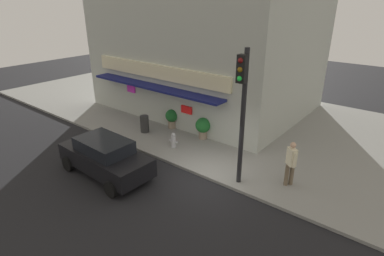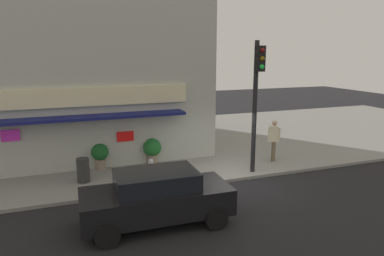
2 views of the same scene
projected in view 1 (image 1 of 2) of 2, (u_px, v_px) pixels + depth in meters
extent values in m
plane|color=black|center=(204.00, 178.00, 12.70)|extent=(59.42, 59.42, 0.00)
cube|color=gray|center=(273.00, 129.00, 17.32)|extent=(39.62, 12.88, 0.12)
cube|color=#ADB2A8|center=(208.00, 39.00, 19.58)|extent=(12.36, 9.10, 8.60)
cube|color=beige|center=(157.00, 72.00, 16.73)|extent=(9.39, 0.16, 0.75)
cube|color=navy|center=(153.00, 87.00, 16.78)|extent=(8.90, 0.90, 0.12)
cube|color=#E533CC|center=(131.00, 89.00, 18.55)|extent=(0.65, 0.08, 0.43)
cube|color=red|center=(187.00, 110.00, 16.24)|extent=(0.69, 0.08, 0.41)
cylinder|color=black|center=(243.00, 120.00, 11.27)|extent=(0.18, 0.18, 5.17)
cube|color=black|center=(242.00, 69.00, 10.36)|extent=(0.32, 0.28, 0.95)
sphere|color=maroon|center=(241.00, 61.00, 10.13)|extent=(0.18, 0.18, 0.18)
sphere|color=brown|center=(240.00, 70.00, 10.25)|extent=(0.18, 0.18, 0.18)
sphere|color=#1ED83F|center=(239.00, 79.00, 10.36)|extent=(0.18, 0.18, 0.18)
cylinder|color=#B2B2B7|center=(173.00, 142.00, 14.97)|extent=(0.24, 0.24, 0.59)
sphere|color=#B2B2B7|center=(173.00, 135.00, 14.83)|extent=(0.21, 0.21, 0.21)
cylinder|color=#B2B2B7|center=(171.00, 140.00, 15.06)|extent=(0.12, 0.10, 0.10)
cylinder|color=#B2B2B7|center=(176.00, 142.00, 14.86)|extent=(0.12, 0.10, 0.10)
cylinder|color=#2D2D2D|center=(145.00, 124.00, 16.64)|extent=(0.46, 0.46, 0.91)
cylinder|color=brown|center=(292.00, 174.00, 11.92)|extent=(0.22, 0.22, 0.87)
cylinder|color=brown|center=(287.00, 175.00, 11.88)|extent=(0.22, 0.22, 0.87)
cube|color=beige|center=(292.00, 157.00, 11.60)|extent=(0.45, 0.43, 0.68)
sphere|color=tan|center=(293.00, 145.00, 11.41)|extent=(0.22, 0.22, 0.22)
cylinder|color=beige|center=(289.00, 155.00, 11.80)|extent=(0.14, 0.14, 0.62)
cylinder|color=beige|center=(294.00, 160.00, 11.42)|extent=(0.14, 0.14, 0.62)
cylinder|color=gray|center=(203.00, 135.00, 15.97)|extent=(0.42, 0.42, 0.39)
sphere|color=#1E6628|center=(203.00, 125.00, 15.77)|extent=(0.78, 0.78, 0.78)
cylinder|color=gray|center=(172.00, 124.00, 17.27)|extent=(0.43, 0.43, 0.41)
sphere|color=#195623|center=(172.00, 116.00, 17.08)|extent=(0.70, 0.70, 0.70)
cube|color=black|center=(106.00, 159.00, 12.77)|extent=(4.28, 1.83, 0.75)
cube|color=black|center=(104.00, 145.00, 12.52)|extent=(2.32, 1.51, 0.52)
cylinder|color=black|center=(146.00, 171.00, 12.65)|extent=(0.64, 0.23, 0.64)
cylinder|color=black|center=(111.00, 189.00, 11.42)|extent=(0.64, 0.23, 0.64)
cylinder|color=black|center=(103.00, 150.00, 14.40)|extent=(0.64, 0.23, 0.64)
cylinder|color=black|center=(68.00, 164.00, 13.18)|extent=(0.64, 0.23, 0.64)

